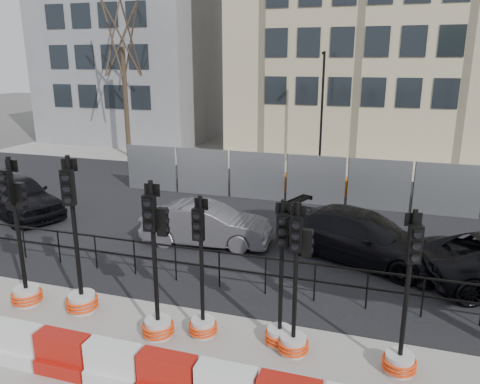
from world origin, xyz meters
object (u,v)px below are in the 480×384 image
(traffic_signal_h, at_px, (402,342))
(car_c, at_px, (361,237))
(traffic_signal_d, at_px, (157,303))
(car_a, at_px, (17,196))

(traffic_signal_h, xyz_separation_m, car_c, (-1.03, 5.03, 0.05))
(traffic_signal_d, height_order, car_c, traffic_signal_d)
(traffic_signal_d, distance_m, car_c, 6.51)
(car_c, bearing_deg, traffic_signal_h, -147.34)
(car_a, bearing_deg, traffic_signal_h, -88.23)
(traffic_signal_d, height_order, traffic_signal_h, traffic_signal_d)
(car_c, bearing_deg, traffic_signal_d, 166.09)
(traffic_signal_h, relative_size, car_a, 0.65)
(traffic_signal_d, relative_size, car_c, 0.64)
(traffic_signal_d, xyz_separation_m, car_a, (-8.63, 5.61, -0.03))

